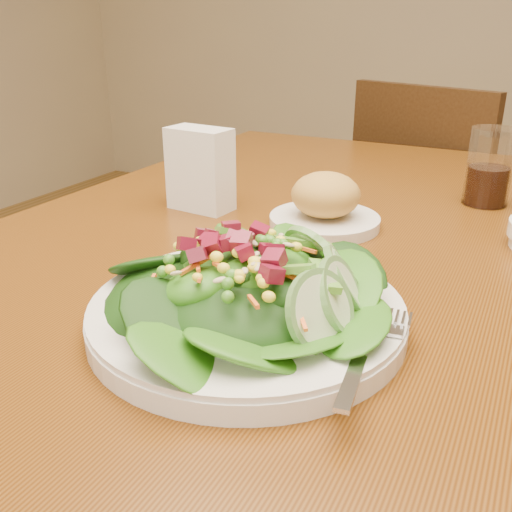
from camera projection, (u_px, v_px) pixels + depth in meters
name	position (u px, v px, depth m)	size (l,w,h in m)	color
dining_table	(301.00, 308.00, 0.81)	(0.90, 1.40, 0.75)	brown
chair_far	(432.00, 235.00, 1.60)	(0.52, 0.52, 0.88)	#311F0E
salad_plate	(256.00, 297.00, 0.55)	(0.31, 0.31, 0.09)	white
bread_plate	(325.00, 205.00, 0.82)	(0.16, 0.16, 0.08)	white
drinking_glass	(489.00, 172.00, 0.91)	(0.07, 0.07, 0.12)	silver
napkin_holder	(200.00, 167.00, 0.89)	(0.10, 0.06, 0.13)	white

